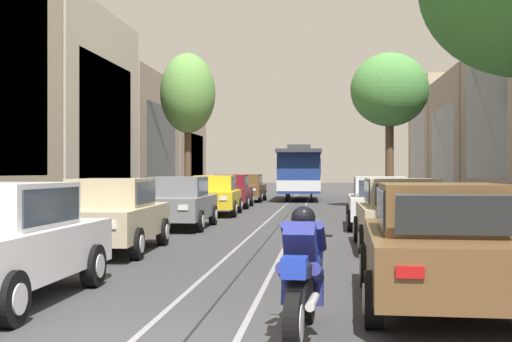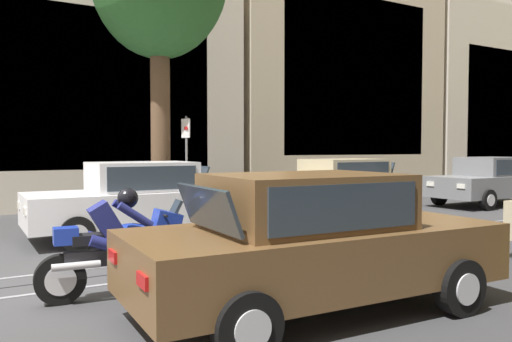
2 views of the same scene
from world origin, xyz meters
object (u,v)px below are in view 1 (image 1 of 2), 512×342
at_px(parked_car_yellow_fourth_left, 215,195).
at_px(parked_car_beige_second_right, 400,213).
at_px(parked_car_beige_second_left, 111,215).
at_px(fire_hydrant, 501,249).
at_px(parked_car_maroon_fifth_left, 231,191).
at_px(parked_car_brown_near_right, 440,245).
at_px(motorcycle_with_rider, 302,275).
at_px(parked_car_white_mid_right, 379,202).
at_px(street_tree_kerb_left_second, 188,94).
at_px(parked_car_grey_mid_left, 179,202).
at_px(parked_car_brown_sixth_left, 248,188).
at_px(street_tree_kerb_right_second, 390,91).
at_px(cable_car_trolley, 300,173).

height_order(parked_car_yellow_fourth_left, parked_car_beige_second_right, same).
distance_m(parked_car_beige_second_left, fire_hydrant, 7.97).
relative_size(parked_car_maroon_fifth_left, parked_car_beige_second_right, 1.00).
relative_size(parked_car_brown_near_right, motorcycle_with_rider, 2.22).
bearing_deg(parked_car_beige_second_left, parked_car_maroon_fifth_left, 89.57).
bearing_deg(parked_car_white_mid_right, parked_car_beige_second_left, -132.48).
height_order(parked_car_white_mid_right, fire_hydrant, parked_car_white_mid_right).
bearing_deg(parked_car_brown_near_right, street_tree_kerb_left_second, 109.18).
distance_m(parked_car_grey_mid_left, parked_car_brown_sixth_left, 18.59).
height_order(parked_car_brown_sixth_left, parked_car_beige_second_right, same).
xyz_separation_m(parked_car_brown_sixth_left, street_tree_kerb_right_second, (7.54, -5.98, 4.82)).
relative_size(street_tree_kerb_left_second, motorcycle_with_rider, 3.65).
bearing_deg(parked_car_yellow_fourth_left, motorcycle_with_rider, -78.27).
bearing_deg(parked_car_yellow_fourth_left, parked_car_beige_second_left, -91.24).
bearing_deg(street_tree_kerb_left_second, parked_car_maroon_fifth_left, 35.81).
height_order(parked_car_beige_second_left, street_tree_kerb_right_second, street_tree_kerb_right_second).
bearing_deg(street_tree_kerb_right_second, motorcycle_with_rider, -97.49).
bearing_deg(parked_car_beige_second_right, parked_car_brown_sixth_left, 104.45).
bearing_deg(cable_car_trolley, parked_car_brown_sixth_left, -143.88).
bearing_deg(parked_car_brown_sixth_left, parked_car_beige_second_left, -90.52).
relative_size(parked_car_brown_near_right, fire_hydrant, 5.25).
bearing_deg(parked_car_brown_near_right, parked_car_beige_second_left, 138.01).
distance_m(parked_car_beige_second_right, fire_hydrant, 3.88).
relative_size(parked_car_grey_mid_left, parked_car_brown_near_right, 0.99).
height_order(parked_car_maroon_fifth_left, motorcycle_with_rider, parked_car_maroon_fifth_left).
height_order(street_tree_kerb_right_second, motorcycle_with_rider, street_tree_kerb_right_second).
bearing_deg(parked_car_white_mid_right, parked_car_brown_sixth_left, 108.74).
relative_size(parked_car_beige_second_right, parked_car_white_mid_right, 1.00).
xyz_separation_m(parked_car_beige_second_left, street_tree_kerb_right_second, (7.76, 18.75, 4.82)).
distance_m(parked_car_beige_second_right, street_tree_kerb_left_second, 18.20).
xyz_separation_m(parked_car_beige_second_right, parked_car_white_mid_right, (-0.01, 5.71, 0.00)).
bearing_deg(parked_car_maroon_fifth_left, motorcycle_with_rider, -80.57).
bearing_deg(motorcycle_with_rider, parked_car_yellow_fourth_left, 101.73).
relative_size(parked_car_brown_near_right, street_tree_kerb_left_second, 0.61).
relative_size(parked_car_beige_second_right, cable_car_trolley, 0.48).
relative_size(cable_car_trolley, fire_hydrant, 10.91).
bearing_deg(street_tree_kerb_left_second, fire_hydrant, -64.42).
relative_size(parked_car_yellow_fourth_left, fire_hydrant, 5.26).
height_order(street_tree_kerb_left_second, street_tree_kerb_right_second, street_tree_kerb_right_second).
xyz_separation_m(street_tree_kerb_right_second, motorcycle_with_rider, (-3.41, -25.94, -4.98)).
height_order(parked_car_brown_near_right, motorcycle_with_rider, parked_car_brown_near_right).
distance_m(parked_car_white_mid_right, street_tree_kerb_left_second, 13.58).
xyz_separation_m(parked_car_brown_near_right, street_tree_kerb_left_second, (-7.76, 22.31, 4.55)).
bearing_deg(motorcycle_with_rider, parked_car_maroon_fifth_left, 99.43).
height_order(parked_car_grey_mid_left, cable_car_trolley, cable_car_trolley).
height_order(motorcycle_with_rider, fire_hydrant, motorcycle_with_rider).
height_order(parked_car_beige_second_right, street_tree_kerb_right_second, street_tree_kerb_right_second).
xyz_separation_m(parked_car_white_mid_right, street_tree_kerb_right_second, (1.48, 11.88, 4.82)).
xyz_separation_m(parked_car_grey_mid_left, fire_hydrant, (7.39, -8.64, -0.38)).
distance_m(parked_car_grey_mid_left, street_tree_kerb_right_second, 15.49).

